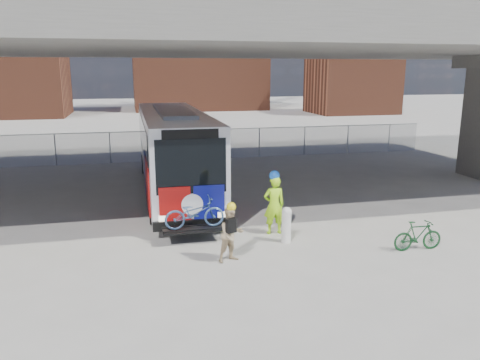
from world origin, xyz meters
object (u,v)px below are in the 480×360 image
object	(u,v)px
bus	(173,145)
cyclist_tan	(231,234)
bollard	(286,223)
cyclist_hivis	(274,204)
bike_parked	(418,236)

from	to	relation	value
bus	cyclist_tan	size ratio (longest dim) A/B	7.46
bollard	cyclist_hivis	xyz separation A→B (m)	(-0.14, 0.88, 0.41)
cyclist_hivis	cyclist_tan	size ratio (longest dim) A/B	1.23
cyclist_hivis	cyclist_tan	bearing A→B (deg)	46.43
bollard	bike_parked	size ratio (longest dim) A/B	0.75
bike_parked	bus	bearing A→B (deg)	38.84
bollard	cyclist_tan	world-z (taller)	cyclist_tan
bus	bollard	distance (m)	7.86
bus	cyclist_hivis	size ratio (longest dim) A/B	6.06
bus	cyclist_hivis	distance (m)	6.93
cyclist_tan	bike_parked	distance (m)	5.65
cyclist_tan	bike_parked	xyz separation A→B (m)	(5.61, -0.48, -0.36)
cyclist_tan	cyclist_hivis	bearing A→B (deg)	28.18
cyclist_tan	bike_parked	bearing A→B (deg)	-23.13
bollard	bike_parked	xyz separation A→B (m)	(3.61, -1.56, -0.15)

